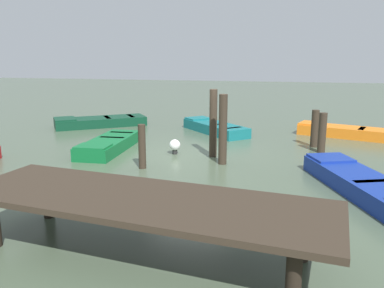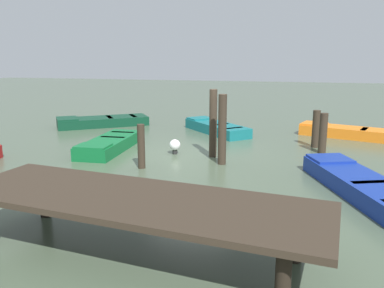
{
  "view_description": "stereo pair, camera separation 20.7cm",
  "coord_description": "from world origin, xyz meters",
  "px_view_note": "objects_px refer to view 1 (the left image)",
  "views": [
    {
      "loc": [
        -3.04,
        12.02,
        3.1
      ],
      "look_at": [
        0.0,
        0.0,
        0.35
      ],
      "focal_mm": 36.83,
      "sensor_mm": 36.0,
      "label": 1
    },
    {
      "loc": [
        -3.24,
        11.97,
        3.1
      ],
      "look_at": [
        0.0,
        0.0,
        0.35
      ],
      "focal_mm": 36.83,
      "sensor_mm": 36.0,
      "label": 2
    }
  ],
  "objects_px": {
    "rowboat_blue": "(363,184)",
    "mooring_piling_far_left": "(213,123)",
    "rowboat_dark_green": "(100,122)",
    "dock_segment": "(142,203)",
    "rowboat_green": "(109,144)",
    "mooring_piling_mid_left": "(223,130)",
    "rowboat_orange": "(352,132)",
    "rowboat_teal": "(215,128)",
    "mooring_piling_center": "(315,129)",
    "marker_buoy": "(175,145)",
    "mooring_piling_mid_right": "(142,147)",
    "mooring_piling_near_left": "(322,133)"
  },
  "relations": [
    {
      "from": "marker_buoy",
      "to": "mooring_piling_near_left",
      "type": "bearing_deg",
      "value": -163.49
    },
    {
      "from": "rowboat_blue",
      "to": "rowboat_dark_green",
      "type": "relative_size",
      "value": 1.07
    },
    {
      "from": "rowboat_green",
      "to": "marker_buoy",
      "type": "relative_size",
      "value": 7.19
    },
    {
      "from": "rowboat_orange",
      "to": "marker_buoy",
      "type": "height_order",
      "value": "marker_buoy"
    },
    {
      "from": "rowboat_orange",
      "to": "rowboat_blue",
      "type": "height_order",
      "value": "same"
    },
    {
      "from": "rowboat_green",
      "to": "marker_buoy",
      "type": "height_order",
      "value": "marker_buoy"
    },
    {
      "from": "rowboat_blue",
      "to": "rowboat_dark_green",
      "type": "distance_m",
      "value": 12.18
    },
    {
      "from": "rowboat_teal",
      "to": "mooring_piling_center",
      "type": "height_order",
      "value": "mooring_piling_center"
    },
    {
      "from": "mooring_piling_far_left",
      "to": "mooring_piling_mid_left",
      "type": "bearing_deg",
      "value": 118.86
    },
    {
      "from": "mooring_piling_near_left",
      "to": "mooring_piling_mid_left",
      "type": "bearing_deg",
      "value": 36.97
    },
    {
      "from": "rowboat_dark_green",
      "to": "mooring_piling_near_left",
      "type": "distance_m",
      "value": 9.9
    },
    {
      "from": "rowboat_green",
      "to": "mooring_piling_far_left",
      "type": "bearing_deg",
      "value": 86.88
    },
    {
      "from": "marker_buoy",
      "to": "rowboat_teal",
      "type": "bearing_deg",
      "value": -97.9
    },
    {
      "from": "rowboat_teal",
      "to": "mooring_piling_far_left",
      "type": "relative_size",
      "value": 1.53
    },
    {
      "from": "rowboat_orange",
      "to": "rowboat_blue",
      "type": "distance_m",
      "value": 6.85
    },
    {
      "from": "mooring_piling_mid_left",
      "to": "mooring_piling_far_left",
      "type": "xyz_separation_m",
      "value": [
        0.45,
        -0.81,
        0.03
      ]
    },
    {
      "from": "rowboat_teal",
      "to": "mooring_piling_center",
      "type": "relative_size",
      "value": 2.5
    },
    {
      "from": "rowboat_green",
      "to": "rowboat_teal",
      "type": "xyz_separation_m",
      "value": [
        -2.84,
        -4.03,
        -0.0
      ]
    },
    {
      "from": "dock_segment",
      "to": "mooring_piling_mid_right",
      "type": "height_order",
      "value": "mooring_piling_mid_right"
    },
    {
      "from": "rowboat_orange",
      "to": "mooring_piling_far_left",
      "type": "bearing_deg",
      "value": 59.87
    },
    {
      "from": "rowboat_green",
      "to": "mooring_piling_mid_left",
      "type": "distance_m",
      "value": 4.16
    },
    {
      "from": "rowboat_teal",
      "to": "rowboat_dark_green",
      "type": "relative_size",
      "value": 0.81
    },
    {
      "from": "rowboat_green",
      "to": "marker_buoy",
      "type": "xyz_separation_m",
      "value": [
        -2.29,
        -0.07,
        0.07
      ]
    },
    {
      "from": "rowboat_blue",
      "to": "mooring_piling_center",
      "type": "relative_size",
      "value": 3.3
    },
    {
      "from": "rowboat_teal",
      "to": "mooring_piling_near_left",
      "type": "relative_size",
      "value": 2.47
    },
    {
      "from": "rowboat_blue",
      "to": "mooring_piling_mid_left",
      "type": "height_order",
      "value": "mooring_piling_mid_left"
    },
    {
      "from": "rowboat_teal",
      "to": "mooring_piling_mid_left",
      "type": "height_order",
      "value": "mooring_piling_mid_left"
    },
    {
      "from": "rowboat_green",
      "to": "mooring_piling_mid_right",
      "type": "bearing_deg",
      "value": 42.72
    },
    {
      "from": "mooring_piling_mid_left",
      "to": "rowboat_green",
      "type": "bearing_deg",
      "value": -10.72
    },
    {
      "from": "rowboat_green",
      "to": "mooring_piling_center",
      "type": "distance_m",
      "value": 7.12
    },
    {
      "from": "dock_segment",
      "to": "mooring_piling_mid_right",
      "type": "bearing_deg",
      "value": -62.39
    },
    {
      "from": "rowboat_green",
      "to": "mooring_piling_near_left",
      "type": "bearing_deg",
      "value": 97.79
    },
    {
      "from": "rowboat_dark_green",
      "to": "dock_segment",
      "type": "bearing_deg",
      "value": 83.54
    },
    {
      "from": "rowboat_green",
      "to": "mooring_piling_mid_right",
      "type": "distance_m",
      "value": 2.63
    },
    {
      "from": "dock_segment",
      "to": "rowboat_blue",
      "type": "distance_m",
      "value": 5.6
    },
    {
      "from": "mooring_piling_mid_right",
      "to": "mooring_piling_far_left",
      "type": "xyz_separation_m",
      "value": [
        -1.67,
        -1.83,
        0.43
      ]
    },
    {
      "from": "rowboat_dark_green",
      "to": "marker_buoy",
      "type": "distance_m",
      "value": 6.41
    },
    {
      "from": "rowboat_green",
      "to": "mooring_piling_near_left",
      "type": "xyz_separation_m",
      "value": [
        -6.94,
        -1.45,
        0.45
      ]
    },
    {
      "from": "dock_segment",
      "to": "rowboat_green",
      "type": "bearing_deg",
      "value": -53.76
    },
    {
      "from": "dock_segment",
      "to": "rowboat_blue",
      "type": "bearing_deg",
      "value": -128.27
    },
    {
      "from": "dock_segment",
      "to": "mooring_piling_far_left",
      "type": "distance_m",
      "value": 6.49
    },
    {
      "from": "dock_segment",
      "to": "mooring_piling_mid_left",
      "type": "distance_m",
      "value": 5.68
    },
    {
      "from": "mooring_piling_center",
      "to": "marker_buoy",
      "type": "xyz_separation_m",
      "value": [
        4.45,
        2.2,
        -0.37
      ]
    },
    {
      "from": "rowboat_green",
      "to": "rowboat_orange",
      "type": "bearing_deg",
      "value": 113.76
    },
    {
      "from": "dock_segment",
      "to": "rowboat_blue",
      "type": "xyz_separation_m",
      "value": [
        -3.9,
        -3.96,
        -0.63
      ]
    },
    {
      "from": "rowboat_green",
      "to": "dock_segment",
      "type": "bearing_deg",
      "value": 25.95
    },
    {
      "from": "rowboat_blue",
      "to": "mooring_piling_far_left",
      "type": "distance_m",
      "value": 4.84
    },
    {
      "from": "dock_segment",
      "to": "mooring_piling_center",
      "type": "xyz_separation_m",
      "value": [
        -3.04,
        -8.69,
        -0.2
      ]
    },
    {
      "from": "mooring_piling_far_left",
      "to": "marker_buoy",
      "type": "height_order",
      "value": "mooring_piling_far_left"
    },
    {
      "from": "rowboat_teal",
      "to": "mooring_piling_near_left",
      "type": "height_order",
      "value": "mooring_piling_near_left"
    }
  ]
}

